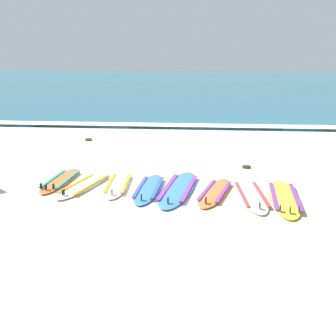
% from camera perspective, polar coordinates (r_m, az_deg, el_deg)
% --- Properties ---
extents(ground_plane, '(80.00, 80.00, 0.00)m').
position_cam_1_polar(ground_plane, '(8.41, -0.32, -3.46)').
color(ground_plane, beige).
extents(sea, '(80.00, 60.00, 0.10)m').
position_cam_1_polar(sea, '(45.45, 4.22, 11.95)').
color(sea, '#23667A').
rests_on(sea, ground).
extents(wave_foam_strip, '(80.00, 0.85, 0.11)m').
position_cam_1_polar(wave_foam_strip, '(16.03, 2.34, 5.80)').
color(wave_foam_strip, white).
rests_on(wave_foam_strip, ground).
extents(surfboard_0, '(0.58, 1.97, 0.18)m').
position_cam_1_polar(surfboard_0, '(9.42, -14.68, -1.66)').
color(surfboard_0, orange).
rests_on(surfboard_0, ground).
extents(surfboard_1, '(0.99, 2.07, 0.18)m').
position_cam_1_polar(surfboard_1, '(8.96, -11.54, -2.34)').
color(surfboard_1, white).
rests_on(surfboard_1, ground).
extents(surfboard_2, '(0.59, 1.96, 0.18)m').
position_cam_1_polar(surfboard_2, '(8.89, -6.97, -2.27)').
color(surfboard_2, white).
rests_on(surfboard_2, ground).
extents(surfboard_3, '(0.60, 2.08, 0.18)m').
position_cam_1_polar(surfboard_3, '(8.57, -2.68, -2.85)').
color(surfboard_3, '#3875CC').
rests_on(surfboard_3, ground).
extents(surfboard_4, '(0.95, 2.59, 0.18)m').
position_cam_1_polar(surfboard_4, '(8.56, 1.44, -2.87)').
color(surfboard_4, '#3875CC').
rests_on(surfboard_4, ground).
extents(surfboard_5, '(0.96, 2.03, 0.18)m').
position_cam_1_polar(surfboard_5, '(8.39, 6.54, -3.35)').
color(surfboard_5, orange).
rests_on(surfboard_5, ground).
extents(surfboard_6, '(0.68, 2.13, 0.18)m').
position_cam_1_polar(surfboard_6, '(8.31, 11.47, -3.74)').
color(surfboard_6, silver).
rests_on(surfboard_6, ground).
extents(surfboard_7, '(0.76, 2.35, 0.18)m').
position_cam_1_polar(surfboard_7, '(8.33, 15.86, -3.99)').
color(surfboard_7, yellow).
rests_on(surfboard_7, ground).
extents(seaweed_clump_near_shoreline, '(0.23, 0.18, 0.08)m').
position_cam_1_polar(seaweed_clump_near_shoreline, '(10.41, 10.82, 0.21)').
color(seaweed_clump_near_shoreline, '#2D381E').
rests_on(seaweed_clump_near_shoreline, ground).
extents(seaweed_clump_mid_sand, '(0.25, 0.20, 0.09)m').
position_cam_1_polar(seaweed_clump_mid_sand, '(13.82, -11.00, 3.93)').
color(seaweed_clump_mid_sand, '#384723').
rests_on(seaweed_clump_mid_sand, ground).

